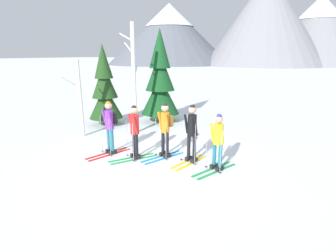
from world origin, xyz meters
TOP-DOWN VIEW (x-y plane):
  - ground_plane at (0.00, 0.00)m, footprint 400.00×400.00m
  - skier_in_purple at (-1.63, -0.36)m, footprint 0.79×1.65m
  - skier_in_red at (-0.63, -0.34)m, footprint 1.12×1.51m
  - skier_in_orange at (0.18, 0.26)m, footprint 0.90×1.61m
  - skier_in_black at (1.10, 0.29)m, footprint 0.68×1.59m
  - skier_in_yellow at (2.02, 0.08)m, footprint 0.91×1.66m
  - pine_tree_near at (-4.35, 2.53)m, footprint 1.58×1.58m
  - pine_tree_mid at (-2.36, 4.32)m, footprint 1.88×1.88m
  - birch_tree_tall at (-2.35, 2.11)m, footprint 0.68×0.57m
  - birch_tree_slender at (-4.02, 0.66)m, footprint 0.38×0.74m
  - mountain_ridge_distant at (-6.24, 75.97)m, footprint 116.12×52.80m

SIDE VIEW (x-z plane):
  - ground_plane at x=0.00m, z-range 0.00..0.00m
  - skier_in_yellow at x=2.02m, z-range 0.08..1.79m
  - skier_in_red at x=-0.63m, z-range 0.10..1.90m
  - skier_in_black at x=1.10m, z-range 0.12..1.98m
  - skier_in_orange at x=0.18m, z-range 0.13..1.97m
  - skier_in_purple at x=-1.63m, z-range 0.14..1.99m
  - birch_tree_slender at x=-4.02m, z-range 0.04..3.20m
  - pine_tree_near at x=-4.35m, z-range -0.16..3.65m
  - pine_tree_mid at x=-2.36m, z-range -0.19..4.35m
  - birch_tree_tall at x=-2.35m, z-range 0.06..4.63m
  - mountain_ridge_distant at x=-6.24m, z-range -2.07..23.18m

